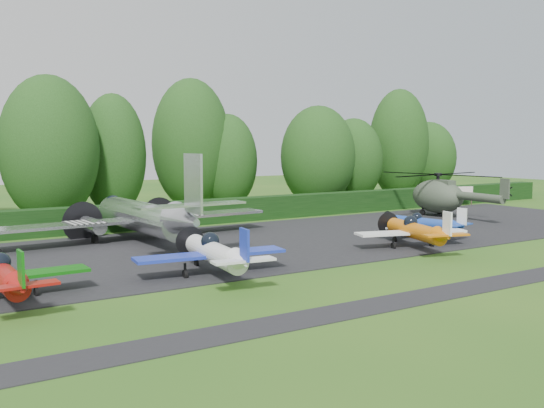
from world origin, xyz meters
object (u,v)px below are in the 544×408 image
transport_plane (143,217)px  sign_board (457,193)px  light_plane_red (3,275)px  light_plane_blue (423,223)px  helicopter (438,193)px  light_plane_white (214,253)px  light_plane_orange (415,231)px

transport_plane → sign_board: transport_plane is taller
light_plane_red → light_plane_blue: 28.48m
helicopter → sign_board: (8.67, 5.31, -0.73)m
transport_plane → helicopter: size_ratio=1.38×
transport_plane → helicopter: (28.15, -0.30, 0.35)m
light_plane_blue → sign_board: bearing=46.3°
light_plane_white → light_plane_blue: (18.50, 3.64, -0.27)m
light_plane_blue → helicopter: (10.32, 8.08, 1.14)m
light_plane_white → light_plane_orange: 14.49m
light_plane_blue → sign_board: (18.99, 13.39, 0.40)m
light_plane_white → light_plane_red: bearing=171.4°
helicopter → light_plane_red: bearing=-169.3°
transport_plane → sign_board: bearing=11.1°
light_plane_orange → light_plane_blue: size_ratio=1.19×
transport_plane → light_plane_white: transport_plane is taller
light_plane_white → sign_board: bearing=18.1°
light_plane_red → helicopter: bearing=18.3°
light_plane_white → sign_board: 41.17m
sign_board → light_plane_red: bearing=179.6°
light_plane_red → light_plane_blue: (28.29, 3.26, -0.19)m
light_plane_orange → sign_board: size_ratio=2.12×
light_plane_blue → helicopter: bearing=49.1°
light_plane_white → light_plane_blue: 18.86m
transport_plane → helicopter: transport_plane is taller
light_plane_red → light_plane_orange: size_ratio=0.99×
transport_plane → light_plane_red: transport_plane is taller
light_plane_orange → helicopter: 18.26m
transport_plane → light_plane_red: (-10.45, -11.64, -0.60)m
light_plane_red → light_plane_white: (9.79, -0.38, 0.08)m
transport_plane → light_plane_red: bearing=-128.5°
sign_board → light_plane_orange: bearing=-164.0°
light_plane_red → sign_board: 50.12m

